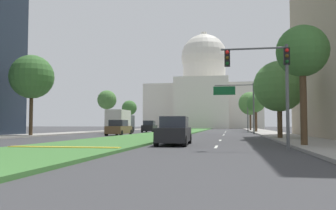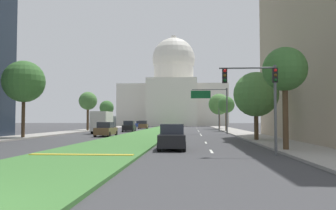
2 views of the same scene
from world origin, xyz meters
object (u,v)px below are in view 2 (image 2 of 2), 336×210
Objects in this scene: street_tree_left_distant at (107,108)px; sedan_distant at (129,127)px; street_tree_left_mid at (24,82)px; sedan_lead_stopped at (172,137)px; traffic_light_far_right at (219,112)px; street_tree_right_near at (285,70)px; traffic_light_near_right at (260,89)px; street_tree_left_far at (88,101)px; street_tree_right_far at (226,105)px; overhead_guide_sign at (214,101)px; sedan_very_far at (140,124)px; street_tree_right_distant at (219,104)px; sedan_far_horizon at (143,125)px; sedan_midblock at (106,130)px; capitol_building at (174,94)px; box_truck_delivery at (103,122)px; street_tree_right_mid at (256,94)px.

sedan_distant is at bearing -63.54° from street_tree_left_distant.
street_tree_left_mid is 20.96m from sedan_lead_stopped.
street_tree_right_near is at bearing -88.18° from traffic_light_far_right.
street_tree_left_distant is at bearing 113.26° from traffic_light_near_right.
street_tree_left_mid reaches higher than sedan_distant.
street_tree_right_far is (24.08, 1.01, -0.70)m from street_tree_left_far.
street_tree_right_far reaches higher than traffic_light_near_right.
overhead_guide_sign reaches higher than sedan_lead_stopped.
sedan_very_far is (-19.42, 65.34, -4.43)m from street_tree_right_near.
street_tree_right_far is 0.80× the size of street_tree_right_distant.
sedan_lead_stopped is (-7.33, 1.21, -4.40)m from street_tree_right_near.
sedan_far_horizon is at bearing 118.36° from overhead_guide_sign.
sedan_lead_stopped is 0.94× the size of sedan_far_horizon.
street_tree_right_distant is 1.74× the size of sedan_midblock.
sedan_midblock is 0.92× the size of sedan_far_horizon.
street_tree_left_distant is 51.78m from sedan_lead_stopped.
sedan_midblock is at bearing -89.51° from sedan_distant.
sedan_distant is at bearing 90.49° from sedan_midblock.
capitol_building reaches higher than sedan_far_horizon.
street_tree_left_mid is 23.01m from sedan_distant.
street_tree_right_near is 1.55× the size of sedan_midblock.
street_tree_left_far is 14.59m from street_tree_left_distant.
sedan_lead_stopped is at bearing -100.37° from overhead_guide_sign.
street_tree_left_mid is 53.02m from sedan_very_far.
sedan_very_far is at bearing 71.95° from street_tree_left_distant.
street_tree_right_distant is at bearing 90.11° from street_tree_right_near.
box_truck_delivery is (-2.61, 8.60, 0.86)m from sedan_midblock.
street_tree_left_distant is at bearing 150.81° from traffic_light_far_right.
street_tree_left_mid is at bearing -123.03° from street_tree_right_distant.
street_tree_left_mid reaches higher than sedan_very_far.
street_tree_left_mid is at bearing -94.95° from sedan_very_far.
sedan_very_far is (-16.58, 39.64, -3.84)m from overhead_guide_sign.
sedan_distant is (-0.14, 15.84, 0.04)m from sedan_midblock.
street_tree_left_far is 1.11× the size of street_tree_left_distant.
street_tree_right_mid is at bearing -79.10° from overhead_guide_sign.
traffic_light_far_right is 0.78× the size of street_tree_right_near.
overhead_guide_sign is 1.05× the size of street_tree_left_distant.
street_tree_left_distant is at bearing 91.59° from street_tree_left_far.
box_truck_delivery is at bearing 70.02° from street_tree_left_mid.
street_tree_right_distant is at bearing 81.48° from sedan_lead_stopped.
street_tree_right_near is 68.31m from sedan_very_far.
sedan_midblock is (-4.39, -72.27, -9.99)m from capitol_building.
street_tree_left_distant is at bearing 116.09° from street_tree_right_near.
street_tree_left_distant is at bearing -171.97° from sedan_far_horizon.
street_tree_right_distant is 35.70m from sedan_midblock.
sedan_midblock is (-16.36, -18.33, -3.72)m from street_tree_right_far.
sedan_far_horizon is (-16.57, 14.67, -3.70)m from street_tree_right_far.
street_tree_left_distant reaches higher than traffic_light_near_right.
sedan_distant is at bearing -171.42° from street_tree_right_far.
street_tree_right_mid is 1.49× the size of sedan_lead_stopped.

